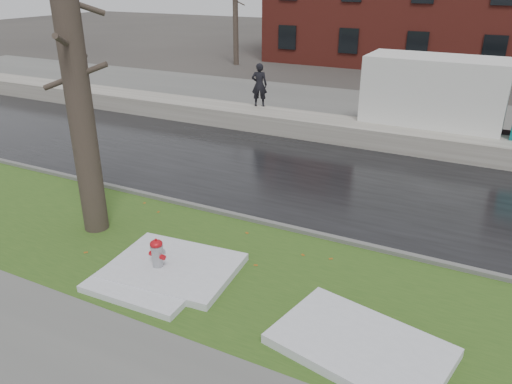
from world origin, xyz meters
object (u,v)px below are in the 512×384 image
at_px(worker, 259,85).
at_px(fire_hydrant, 157,255).
at_px(tree, 76,80).
at_px(box_truck, 462,101).

bearing_deg(worker, fire_hydrant, 85.69).
height_order(fire_hydrant, tree, tree).
bearing_deg(tree, box_truck, 57.56).
height_order(box_truck, worker, box_truck).
bearing_deg(tree, fire_hydrant, -19.61).
bearing_deg(worker, box_truck, 164.32).
bearing_deg(box_truck, fire_hydrant, -109.78).
bearing_deg(fire_hydrant, tree, 164.13).
xyz_separation_m(fire_hydrant, tree, (-2.61, 0.93, 3.23)).
bearing_deg(fire_hydrant, worker, 110.26).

